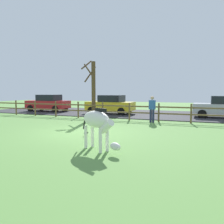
% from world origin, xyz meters
% --- Properties ---
extents(ground_plane, '(60.00, 60.00, 0.00)m').
position_xyz_m(ground_plane, '(0.00, 0.00, 0.00)').
color(ground_plane, '#5B8C42').
extents(parking_asphalt, '(28.00, 7.40, 0.05)m').
position_xyz_m(parking_asphalt, '(0.00, 9.30, 0.03)').
color(parking_asphalt, '#2D2D33').
rests_on(parking_asphalt, ground_plane).
extents(paddock_fence, '(21.59, 0.11, 1.19)m').
position_xyz_m(paddock_fence, '(-0.26, 5.00, 0.68)').
color(paddock_fence, brown).
rests_on(paddock_fence, ground_plane).
extents(bare_tree, '(1.04, 1.33, 4.21)m').
position_xyz_m(bare_tree, '(-2.09, 5.24, 2.18)').
color(bare_tree, '#513A23').
rests_on(bare_tree, ground_plane).
extents(zebra, '(1.78, 1.11, 1.41)m').
position_xyz_m(zebra, '(2.01, -2.74, 0.93)').
color(zebra, white).
rests_on(zebra, ground_plane).
extents(crow_on_grass, '(0.21, 0.10, 0.20)m').
position_xyz_m(crow_on_grass, '(0.54, -0.83, 0.13)').
color(crow_on_grass, black).
rests_on(crow_on_grass, ground_plane).
extents(parked_car_yellow, '(4.07, 2.01, 1.56)m').
position_xyz_m(parked_car_yellow, '(-1.96, 8.28, 0.84)').
color(parked_car_yellow, yellow).
rests_on(parked_car_yellow, parking_asphalt).
extents(parked_car_red, '(4.06, 1.99, 1.56)m').
position_xyz_m(parked_car_red, '(-8.32, 8.29, 0.84)').
color(parked_car_red, red).
rests_on(parked_car_red, parking_asphalt).
extents(parked_car_silver, '(4.02, 1.92, 1.56)m').
position_xyz_m(parked_car_silver, '(6.65, 8.45, 0.84)').
color(parked_car_silver, '#B7BABF').
rests_on(parked_car_silver, parking_asphalt).
extents(visitor_near_fence, '(0.41, 0.32, 1.64)m').
position_xyz_m(visitor_near_fence, '(2.33, 4.55, 0.91)').
color(visitor_near_fence, '#232847').
rests_on(visitor_near_fence, ground_plane).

